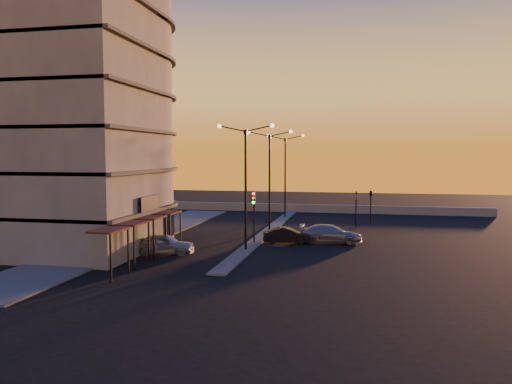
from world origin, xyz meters
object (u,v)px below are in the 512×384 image
object	(u,v)px
car_hatchback	(164,244)
car_sedan	(287,235)
car_wagon	(331,234)
traffic_light_main	(254,209)
streetlamp_mid	(270,172)

from	to	relation	value
car_hatchback	car_sedan	xyz separation A→B (m)	(8.09, 6.29, -0.10)
car_sedan	car_wagon	size ratio (longest dim) A/B	0.77
traffic_light_main	car_hatchback	distance (m)	7.99
traffic_light_main	car_wagon	world-z (taller)	traffic_light_main
car_sedan	car_wagon	bearing A→B (deg)	-83.46
car_hatchback	car_wagon	xyz separation A→B (m)	(11.55, 7.27, -0.01)
car_sedan	car_wagon	xyz separation A→B (m)	(3.46, 0.97, 0.10)
streetlamp_mid	car_hatchback	distance (m)	14.51
traffic_light_main	car_hatchback	bearing A→B (deg)	-135.58
streetlamp_mid	traffic_light_main	size ratio (longest dim) A/B	2.24
car_sedan	car_wagon	distance (m)	3.60
traffic_light_main	car_wagon	size ratio (longest dim) A/B	0.83
car_wagon	car_hatchback	bearing A→B (deg)	122.96
streetlamp_mid	car_hatchback	size ratio (longest dim) A/B	2.17
traffic_light_main	car_hatchback	size ratio (longest dim) A/B	0.97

